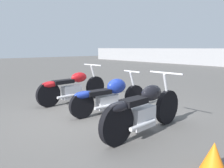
# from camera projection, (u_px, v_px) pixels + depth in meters

# --- Properties ---
(ground_plane) EXTENTS (60.00, 60.00, 0.00)m
(ground_plane) POSITION_uv_depth(u_px,v_px,m) (93.00, 115.00, 4.91)
(ground_plane) COLOR #514F4C
(motorcycle_slot_0) EXTENTS (0.75, 2.21, 1.01)m
(motorcycle_slot_0) POSITION_uv_depth(u_px,v_px,m) (72.00, 87.00, 6.02)
(motorcycle_slot_0) COLOR black
(motorcycle_slot_0) RESTS_ON ground_plane
(motorcycle_slot_1) EXTENTS (0.56, 2.08, 0.94)m
(motorcycle_slot_1) POSITION_uv_depth(u_px,v_px,m) (109.00, 95.00, 5.05)
(motorcycle_slot_1) COLOR black
(motorcycle_slot_1) RESTS_ON ground_plane
(motorcycle_slot_2) EXTENTS (0.70, 2.10, 1.04)m
(motorcycle_slot_2) POSITION_uv_depth(u_px,v_px,m) (144.00, 110.00, 3.78)
(motorcycle_slot_2) COLOR black
(motorcycle_slot_2) RESTS_ON ground_plane
(traffic_cone_near) EXTENTS (0.31, 0.31, 0.37)m
(traffic_cone_near) POSITION_uv_depth(u_px,v_px,m) (214.00, 157.00, 2.66)
(traffic_cone_near) COLOR orange
(traffic_cone_near) RESTS_ON ground_plane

